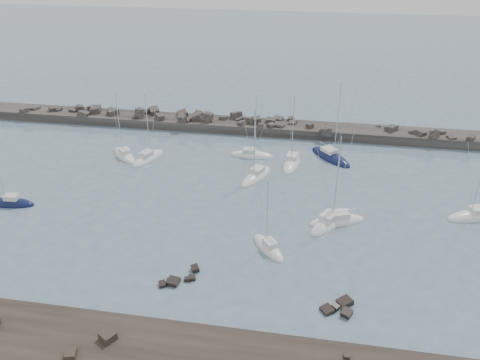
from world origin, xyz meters
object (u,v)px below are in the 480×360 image
(sailboat_1, at_px, (124,155))
(sailboat_7, at_px, (330,222))
(sailboat_6, at_px, (292,163))
(sailboat_9, at_px, (337,221))
(sailboat_4, at_px, (252,156))
(sailboat_8, at_px, (330,157))
(sailboat_5, at_px, (268,248))
(sailboat_13, at_px, (256,177))
(sailboat_2, at_px, (11,204))
(sailboat_3, at_px, (148,159))
(sailboat_11, at_px, (474,217))

(sailboat_1, bearing_deg, sailboat_7, -23.57)
(sailboat_6, height_order, sailboat_9, sailboat_6)
(sailboat_9, bearing_deg, sailboat_6, 113.51)
(sailboat_4, height_order, sailboat_8, sailboat_8)
(sailboat_1, distance_m, sailboat_6, 30.26)
(sailboat_5, bearing_deg, sailboat_13, 102.52)
(sailboat_2, bearing_deg, sailboat_9, 3.90)
(sailboat_6, xyz_separation_m, sailboat_13, (-5.44, -6.15, 0.00))
(sailboat_3, height_order, sailboat_5, sailboat_3)
(sailboat_2, height_order, sailboat_9, sailboat_9)
(sailboat_4, xyz_separation_m, sailboat_8, (14.11, 1.63, 0.01))
(sailboat_5, bearing_deg, sailboat_7, 43.77)
(sailboat_2, distance_m, sailboat_6, 45.46)
(sailboat_1, bearing_deg, sailboat_9, -22.50)
(sailboat_4, height_order, sailboat_6, sailboat_6)
(sailboat_1, xyz_separation_m, sailboat_4, (22.81, 3.83, -0.00))
(sailboat_4, bearing_deg, sailboat_13, -76.49)
(sailboat_13, bearing_deg, sailboat_7, -44.37)
(sailboat_5, bearing_deg, sailboat_3, 136.63)
(sailboat_5, height_order, sailboat_6, sailboat_6)
(sailboat_7, distance_m, sailboat_13, 16.84)
(sailboat_9, bearing_deg, sailboat_5, -138.39)
(sailboat_13, bearing_deg, sailboat_8, 38.70)
(sailboat_1, height_order, sailboat_5, sailboat_1)
(sailboat_6, bearing_deg, sailboat_9, -66.49)
(sailboat_2, relative_size, sailboat_8, 0.76)
(sailboat_2, xyz_separation_m, sailboat_9, (48.04, 3.28, -0.01))
(sailboat_1, bearing_deg, sailboat_13, -9.80)
(sailboat_3, xyz_separation_m, sailboat_4, (18.02, 4.43, -0.02))
(sailboat_2, distance_m, sailboat_9, 48.15)
(sailboat_6, distance_m, sailboat_8, 7.62)
(sailboat_3, distance_m, sailboat_6, 25.53)
(sailboat_3, relative_size, sailboat_8, 0.85)
(sailboat_3, xyz_separation_m, sailboat_6, (25.41, 2.48, -0.01))
(sailboat_7, height_order, sailboat_13, sailboat_7)
(sailboat_3, relative_size, sailboat_13, 0.98)
(sailboat_6, distance_m, sailboat_11, 29.93)
(sailboat_3, height_order, sailboat_8, sailboat_8)
(sailboat_5, relative_size, sailboat_9, 0.83)
(sailboat_5, bearing_deg, sailboat_9, 41.61)
(sailboat_9, height_order, sailboat_13, sailboat_13)
(sailboat_3, xyz_separation_m, sailboat_5, (24.24, -22.90, -0.01))
(sailboat_5, relative_size, sailboat_11, 0.80)
(sailboat_3, xyz_separation_m, sailboat_7, (32.01, -15.45, -0.00))
(sailboat_1, xyz_separation_m, sailboat_7, (36.80, -16.05, 0.01))
(sailboat_2, relative_size, sailboat_3, 0.90)
(sailboat_11, bearing_deg, sailboat_1, 169.03)
(sailboat_1, bearing_deg, sailboat_3, -7.14)
(sailboat_2, xyz_separation_m, sailboat_8, (47.12, 24.42, -0.01))
(sailboat_2, relative_size, sailboat_6, 0.84)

